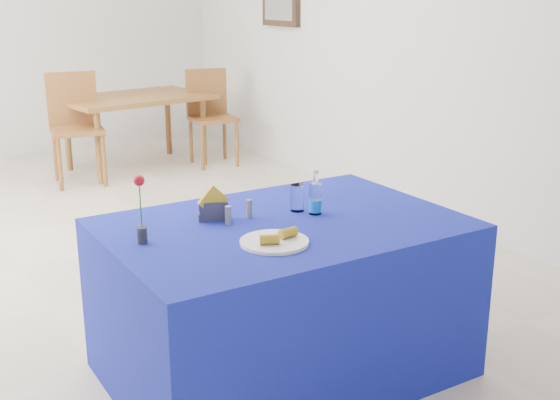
% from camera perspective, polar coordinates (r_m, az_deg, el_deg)
% --- Properties ---
extents(floor, '(7.00, 7.00, 0.00)m').
position_cam_1_polar(floor, '(5.16, -14.20, -4.08)').
color(floor, beige).
rests_on(floor, ground).
extents(picture_frame, '(0.06, 0.64, 0.52)m').
position_cam_1_polar(picture_frame, '(7.33, 0.08, 15.97)').
color(picture_frame, black).
rests_on(picture_frame, room_shell).
extents(picture_art, '(0.02, 0.52, 0.40)m').
position_cam_1_polar(picture_art, '(7.32, -0.10, 15.97)').
color(picture_art, '#998C66').
rests_on(picture_art, room_shell).
extents(plate, '(0.29, 0.29, 0.01)m').
position_cam_1_polar(plate, '(2.94, -0.47, -3.43)').
color(plate, white).
rests_on(plate, blue_table).
extents(drinking_glass, '(0.06, 0.06, 0.13)m').
position_cam_1_polar(drinking_glass, '(3.36, 1.42, 0.18)').
color(drinking_glass, white).
rests_on(drinking_glass, blue_table).
extents(salt_shaker, '(0.03, 0.03, 0.08)m').
position_cam_1_polar(salt_shaker, '(3.18, -4.23, -1.25)').
color(salt_shaker, slate).
rests_on(salt_shaker, blue_table).
extents(pepper_shaker, '(0.03, 0.03, 0.08)m').
position_cam_1_polar(pepper_shaker, '(3.27, -2.52, -0.69)').
color(pepper_shaker, slate).
rests_on(pepper_shaker, blue_table).
extents(blue_table, '(1.60, 1.10, 0.76)m').
position_cam_1_polar(blue_table, '(3.35, 0.24, -7.98)').
color(blue_table, '#101F96').
rests_on(blue_table, floor).
extents(water_bottle, '(0.06, 0.06, 0.21)m').
position_cam_1_polar(water_bottle, '(3.32, 2.88, 0.05)').
color(water_bottle, silver).
rests_on(water_bottle, blue_table).
extents(napkin_holder, '(0.16, 0.10, 0.17)m').
position_cam_1_polar(napkin_holder, '(3.24, -5.44, -0.80)').
color(napkin_holder, '#393A3F').
rests_on(napkin_holder, blue_table).
extents(rose_vase, '(0.05, 0.05, 0.30)m').
position_cam_1_polar(rose_vase, '(2.96, -11.24, -0.92)').
color(rose_vase, '#242529').
rests_on(rose_vase, blue_table).
extents(oak_table, '(1.60, 1.16, 0.76)m').
position_cam_1_polar(oak_table, '(7.42, -11.73, 7.71)').
color(oak_table, '#925F2A').
rests_on(oak_table, floor).
extents(chair_bg_left, '(0.53, 0.53, 1.05)m').
position_cam_1_polar(chair_bg_left, '(6.99, -16.32, 6.27)').
color(chair_bg_left, brown).
rests_on(chair_bg_left, floor).
extents(chair_bg_right, '(0.50, 0.50, 1.00)m').
position_cam_1_polar(chair_bg_right, '(7.53, -5.70, 7.31)').
color(chair_bg_right, brown).
rests_on(chair_bg_right, floor).
extents(banana_pieces, '(0.20, 0.09, 0.04)m').
position_cam_1_polar(banana_pieces, '(2.92, -0.07, -2.95)').
color(banana_pieces, yellow).
rests_on(banana_pieces, plate).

